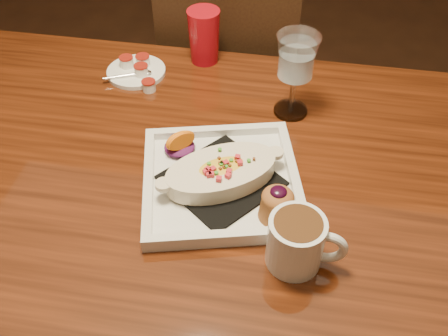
% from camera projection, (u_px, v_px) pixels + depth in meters
% --- Properties ---
extents(floor, '(7.00, 7.00, 0.00)m').
position_uv_depth(floor, '(197.00, 335.00, 1.57)').
color(floor, '#321C10').
rests_on(floor, ground).
extents(table, '(1.50, 0.90, 0.75)m').
position_uv_depth(table, '(186.00, 196.00, 1.11)').
color(table, '#62260E').
rests_on(table, floor).
extents(chair_far, '(0.42, 0.42, 0.93)m').
position_uv_depth(chair_far, '(232.00, 87.00, 1.65)').
color(chair_far, black).
rests_on(chair_far, floor).
extents(plate, '(0.37, 0.37, 0.08)m').
position_uv_depth(plate, '(225.00, 179.00, 0.98)').
color(plate, silver).
rests_on(plate, table).
extents(coffee_mug, '(0.14, 0.10, 0.10)m').
position_uv_depth(coffee_mug, '(298.00, 241.00, 0.83)').
color(coffee_mug, silver).
rests_on(coffee_mug, table).
extents(goblet, '(0.09, 0.09, 0.20)m').
position_uv_depth(goblet, '(296.00, 61.00, 1.07)').
color(goblet, silver).
rests_on(goblet, table).
extents(saucer, '(0.15, 0.15, 0.10)m').
position_uv_depth(saucer, '(136.00, 70.00, 1.27)').
color(saucer, silver).
rests_on(saucer, table).
extents(creamer_loose, '(0.03, 0.03, 0.03)m').
position_uv_depth(creamer_loose, '(149.00, 85.00, 1.22)').
color(creamer_loose, white).
rests_on(creamer_loose, table).
extents(red_tumbler, '(0.08, 0.08, 0.14)m').
position_uv_depth(red_tumbler, '(204.00, 36.00, 1.28)').
color(red_tumbler, '#B20C18').
rests_on(red_tumbler, table).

